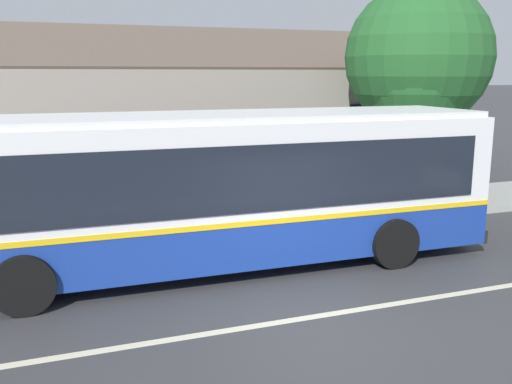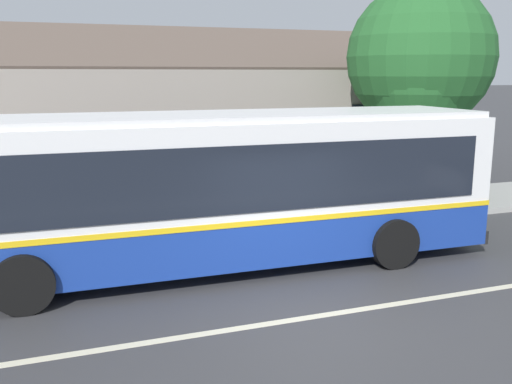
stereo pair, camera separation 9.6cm
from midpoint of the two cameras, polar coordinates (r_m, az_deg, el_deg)
ground_plane at (r=9.35m, az=5.84°, el=-12.27°), size 300.00×300.00×0.00m
sidewalk_far at (r=14.65m, az=-4.49°, el=-3.00°), size 60.00×3.00×0.15m
lane_divider_stripe at (r=9.35m, az=5.84°, el=-12.24°), size 60.00×0.16×0.01m
community_building at (r=22.01m, az=-15.85°, el=6.82°), size 24.25×10.38×6.57m
transit_bus at (r=11.10m, az=-5.79°, el=0.51°), size 11.81×2.88×3.05m
street_tree_primary at (r=17.71m, az=15.72°, el=12.31°), size 4.29×4.29×6.42m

